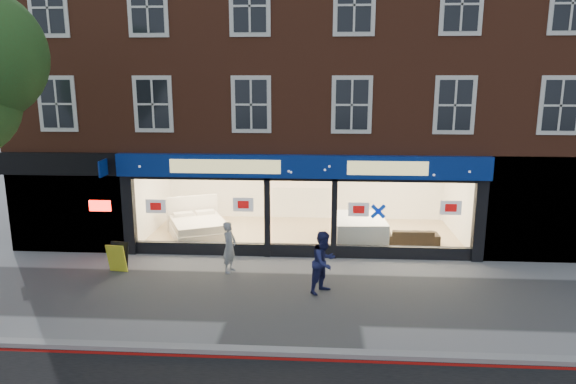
# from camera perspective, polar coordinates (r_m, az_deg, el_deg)

# --- Properties ---
(ground) EXTENTS (120.00, 120.00, 0.00)m
(ground) POSITION_cam_1_polar(r_m,az_deg,el_deg) (13.69, 0.88, -11.50)
(ground) COLOR gray
(ground) RESTS_ON ground
(kerb_line) EXTENTS (60.00, 0.10, 0.01)m
(kerb_line) POSITION_cam_1_polar(r_m,az_deg,el_deg) (10.93, 0.06, -18.09)
(kerb_line) COLOR #8C0A07
(kerb_line) RESTS_ON ground
(kerb_stone) EXTENTS (60.00, 0.25, 0.12)m
(kerb_stone) POSITION_cam_1_polar(r_m,az_deg,el_deg) (11.07, 0.12, -17.33)
(kerb_stone) COLOR gray
(kerb_stone) RESTS_ON ground
(showroom_floor) EXTENTS (11.00, 4.50, 0.10)m
(showroom_floor) POSITION_cam_1_polar(r_m,az_deg,el_deg) (18.59, 1.65, -4.75)
(showroom_floor) COLOR tan
(showroom_floor) RESTS_ON ground
(building) EXTENTS (19.00, 8.26, 10.30)m
(building) POSITION_cam_1_polar(r_m,az_deg,el_deg) (19.46, 1.91, 15.77)
(building) COLOR brown
(building) RESTS_ON ground
(display_bed) EXTENTS (2.58, 2.77, 1.26)m
(display_bed) POSITION_cam_1_polar(r_m,az_deg,el_deg) (18.41, -9.98, -3.81)
(display_bed) COLOR silver
(display_bed) RESTS_ON showroom_floor
(bedside_table) EXTENTS (0.53, 0.53, 0.55)m
(bedside_table) POSITION_cam_1_polar(r_m,az_deg,el_deg) (19.87, -11.85, -2.90)
(bedside_table) COLOR brown
(bedside_table) RESTS_ON showroom_floor
(mattress_stack) EXTENTS (1.82, 2.24, 0.84)m
(mattress_stack) POSITION_cam_1_polar(r_m,az_deg,el_deg) (17.73, 7.86, -4.14)
(mattress_stack) COLOR silver
(mattress_stack) RESTS_ON showroom_floor
(sofa) EXTENTS (1.81, 0.74, 0.52)m
(sofa) POSITION_cam_1_polar(r_m,az_deg,el_deg) (17.84, 13.56, -4.81)
(sofa) COLOR black
(sofa) RESTS_ON showroom_floor
(a_board) EXTENTS (0.61, 0.43, 0.87)m
(a_board) POSITION_cam_1_polar(r_m,az_deg,el_deg) (15.97, -18.38, -6.89)
(a_board) COLOR gold
(a_board) RESTS_ON ground
(pedestrian_grey) EXTENTS (0.51, 0.63, 1.51)m
(pedestrian_grey) POSITION_cam_1_polar(r_m,az_deg,el_deg) (15.16, -6.53, -6.08)
(pedestrian_grey) COLOR #95989C
(pedestrian_grey) RESTS_ON ground
(pedestrian_blue) EXTENTS (1.01, 1.03, 1.68)m
(pedestrian_blue) POSITION_cam_1_polar(r_m,az_deg,el_deg) (13.66, 4.03, -7.78)
(pedestrian_blue) COLOR #1C204F
(pedestrian_blue) RESTS_ON ground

